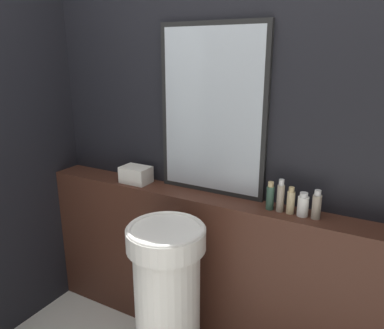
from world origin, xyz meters
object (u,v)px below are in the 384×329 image
at_px(hand_soap_bottle, 317,205).
at_px(conditioner_bottle, 281,197).
at_px(lotion_bottle, 291,201).
at_px(mirror, 212,112).
at_px(shampoo_bottle, 270,197).
at_px(body_wash_bottle, 303,205).
at_px(towel_stack, 136,175).
at_px(pedestal_sink, 167,300).

bearing_deg(hand_soap_bottle, conditioner_bottle, 180.00).
bearing_deg(lotion_bottle, mirror, 170.72).
relative_size(mirror, conditioner_bottle, 5.47).
height_order(mirror, lotion_bottle, mirror).
height_order(shampoo_bottle, body_wash_bottle, shampoo_bottle).
height_order(lotion_bottle, body_wash_bottle, lotion_bottle).
distance_m(towel_stack, body_wash_bottle, 1.00).
distance_m(conditioner_bottle, lotion_bottle, 0.05).
distance_m(lotion_bottle, body_wash_bottle, 0.06).
distance_m(mirror, towel_stack, 0.62).
relative_size(pedestal_sink, conditioner_bottle, 5.22).
bearing_deg(body_wash_bottle, towel_stack, 180.00).
xyz_separation_m(conditioner_bottle, hand_soap_bottle, (0.17, 0.00, -0.01)).
relative_size(towel_stack, lotion_bottle, 1.28).
bearing_deg(pedestal_sink, hand_soap_bottle, 29.78).
xyz_separation_m(shampoo_bottle, body_wash_bottle, (0.16, 0.00, -0.01)).
bearing_deg(conditioner_bottle, lotion_bottle, 0.00).
distance_m(lotion_bottle, hand_soap_bottle, 0.12).
height_order(body_wash_bottle, hand_soap_bottle, hand_soap_bottle).
relative_size(towel_stack, body_wash_bottle, 1.47).
bearing_deg(shampoo_bottle, hand_soap_bottle, 0.00).
distance_m(towel_stack, lotion_bottle, 0.94).
relative_size(pedestal_sink, body_wash_bottle, 7.34).
bearing_deg(pedestal_sink, towel_stack, 141.35).
bearing_deg(mirror, lotion_bottle, -9.28).
height_order(pedestal_sink, conditioner_bottle, conditioner_bottle).
xyz_separation_m(towel_stack, hand_soap_bottle, (1.06, 0.00, 0.02)).
relative_size(towel_stack, hand_soap_bottle, 1.22).
relative_size(mirror, hand_soap_bottle, 6.39).
height_order(pedestal_sink, body_wash_bottle, body_wash_bottle).
distance_m(shampoo_bottle, lotion_bottle, 0.10).
distance_m(shampoo_bottle, hand_soap_bottle, 0.23).
distance_m(pedestal_sink, hand_soap_bottle, 0.88).
height_order(mirror, shampoo_bottle, mirror).
bearing_deg(lotion_bottle, body_wash_bottle, 0.00).
bearing_deg(pedestal_sink, shampoo_bottle, 42.00).
relative_size(conditioner_bottle, lotion_bottle, 1.22).
relative_size(towel_stack, conditioner_bottle, 1.04).
bearing_deg(hand_soap_bottle, mirror, 172.60).
xyz_separation_m(pedestal_sink, towel_stack, (-0.44, 0.35, 0.50)).
relative_size(mirror, shampoo_bottle, 6.26).
xyz_separation_m(pedestal_sink, lotion_bottle, (0.50, 0.35, 0.51)).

